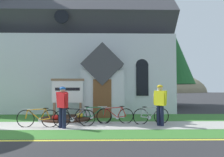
% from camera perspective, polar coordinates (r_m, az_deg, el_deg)
% --- Properties ---
extents(ground, '(140.00, 140.00, 0.00)m').
position_cam_1_polar(ground, '(12.98, -19.84, -9.58)').
color(ground, '#2B2B2D').
extents(sidewalk_slab, '(32.00, 2.01, 0.01)m').
position_cam_1_polar(sidewalk_slab, '(10.01, -18.34, -11.70)').
color(sidewalk_slab, '#A8A59E').
rests_on(sidewalk_slab, ground).
extents(grass_verge, '(32.00, 1.54, 0.01)m').
position_cam_1_polar(grass_verge, '(8.36, -22.02, -13.50)').
color(grass_verge, '#38722D').
rests_on(grass_verge, ground).
extents(church_lawn, '(24.00, 2.96, 0.01)m').
position_cam_1_polar(church_lawn, '(12.38, -14.91, -9.97)').
color(church_lawn, '#38722D').
rests_on(church_lawn, ground).
extents(curb_paint_stripe, '(28.00, 0.16, 0.01)m').
position_cam_1_polar(curb_paint_stripe, '(7.52, -24.59, -14.71)').
color(curb_paint_stripe, yellow).
rests_on(curb_paint_stripe, ground).
extents(church_building, '(14.95, 12.72, 13.33)m').
position_cam_1_polar(church_building, '(19.12, -10.95, 7.04)').
color(church_building, silver).
rests_on(church_building, ground).
extents(church_sign, '(1.77, 0.14, 2.13)m').
position_cam_1_polar(church_sign, '(11.82, -11.67, -3.62)').
color(church_sign, '#7F6047').
rests_on(church_sign, ground).
extents(flower_bed, '(2.67, 2.67, 0.34)m').
position_cam_1_polar(flower_bed, '(11.62, -11.97, -10.17)').
color(flower_bed, '#382319').
rests_on(flower_bed, ground).
extents(bicycle_orange, '(1.74, 0.38, 0.82)m').
position_cam_1_polar(bicycle_orange, '(9.41, -9.91, -10.14)').
color(bicycle_orange, black).
rests_on(bicycle_orange, ground).
extents(bicycle_white, '(1.69, 0.36, 0.82)m').
position_cam_1_polar(bicycle_white, '(10.02, 10.28, -9.64)').
color(bicycle_white, black).
rests_on(bicycle_white, ground).
extents(bicycle_red, '(1.67, 0.34, 0.80)m').
position_cam_1_polar(bicycle_red, '(10.17, -4.95, -9.62)').
color(bicycle_red, black).
rests_on(bicycle_red, ground).
extents(bicycle_green, '(1.75, 0.08, 0.83)m').
position_cam_1_polar(bicycle_green, '(9.59, -18.96, -9.82)').
color(bicycle_green, black).
rests_on(bicycle_green, ground).
extents(bicycle_yellow, '(1.71, 0.15, 0.81)m').
position_cam_1_polar(bicycle_yellow, '(10.02, 0.87, -9.74)').
color(bicycle_yellow, black).
rests_on(bicycle_yellow, ground).
extents(cyclist_in_orange_jersey, '(0.63, 0.32, 1.58)m').
position_cam_1_polar(cyclist_in_orange_jersey, '(10.41, 12.46, -6.38)').
color(cyclist_in_orange_jersey, black).
rests_on(cyclist_in_orange_jersey, ground).
extents(cyclist_in_green_jersey, '(0.42, 0.70, 1.69)m').
position_cam_1_polar(cyclist_in_green_jersey, '(10.18, -13.03, -6.01)').
color(cyclist_in_green_jersey, '#2D2D33').
rests_on(cyclist_in_green_jersey, ground).
extents(cyclist_in_blue_jersey, '(0.49, 0.67, 1.76)m').
position_cam_1_polar(cyclist_in_blue_jersey, '(9.55, 12.60, -5.93)').
color(cyclist_in_blue_jersey, '#191E38').
rests_on(cyclist_in_blue_jersey, ground).
extents(cyclist_in_yellow_jersey, '(0.48, 0.62, 1.67)m').
position_cam_1_polar(cyclist_in_yellow_jersey, '(8.99, -12.94, -6.57)').
color(cyclist_in_yellow_jersey, '#191E38').
rests_on(cyclist_in_yellow_jersey, ground).
extents(roadside_conifer, '(4.39, 4.39, 7.76)m').
position_cam_1_polar(roadside_conifer, '(20.41, 14.95, 6.66)').
color(roadside_conifer, '#3D2D1E').
rests_on(roadside_conifer, ground).
extents(distant_hill, '(73.00, 51.97, 22.64)m').
position_cam_1_polar(distant_hill, '(93.53, 2.03, -3.59)').
color(distant_hill, '#847A5B').
rests_on(distant_hill, ground).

